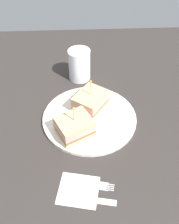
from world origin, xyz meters
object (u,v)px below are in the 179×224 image
at_px(knife, 91,200).
at_px(drink_glass, 79,66).
at_px(fork, 96,185).
at_px(sandwich_half_front, 75,127).
at_px(plate, 90,118).
at_px(napkin, 78,190).
at_px(sandwich_half_back, 91,101).

bearing_deg(knife, drink_glass, -88.03).
bearing_deg(fork, sandwich_half_front, -73.29).
height_order(plate, knife, plate).
bearing_deg(drink_glass, napkin, 88.25).
bearing_deg(drink_glass, knife, 91.97).
relative_size(plate, knife, 2.12).
height_order(sandwich_half_back, drink_glass, sandwich_half_back).
bearing_deg(napkin, knife, 138.52).
bearing_deg(plate, drink_glass, -83.29).
bearing_deg(plate, fork, 90.89).
distance_m(sandwich_half_back, drink_glass, 0.18).
relative_size(sandwich_half_back, napkin, 1.32).
bearing_deg(sandwich_half_front, knife, 100.35).
height_order(sandwich_half_back, fork, sandwich_half_back).
bearing_deg(sandwich_half_back, napkin, 80.95).
bearing_deg(drink_glass, sandwich_half_back, 100.10).
bearing_deg(napkin, sandwich_half_back, -99.05).
height_order(plate, sandwich_half_front, sandwich_half_front).
height_order(drink_glass, fork, drink_glass).
relative_size(plate, sandwich_half_back, 2.26).
bearing_deg(fork, plate, -89.11).
bearing_deg(napkin, sandwich_half_front, -87.86).
bearing_deg(napkin, fork, -164.79).
bearing_deg(plate, napkin, 80.73).
relative_size(sandwich_half_front, knife, 0.89).
xyz_separation_m(plate, sandwich_half_front, (0.05, 0.06, 0.03)).
relative_size(plate, napkin, 2.99).
distance_m(plate, knife, 0.27).
height_order(sandwich_half_back, knife, sandwich_half_back).
bearing_deg(sandwich_half_back, knife, 87.33).
distance_m(drink_glass, napkin, 0.46).
bearing_deg(plate, sandwich_half_back, -97.79).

